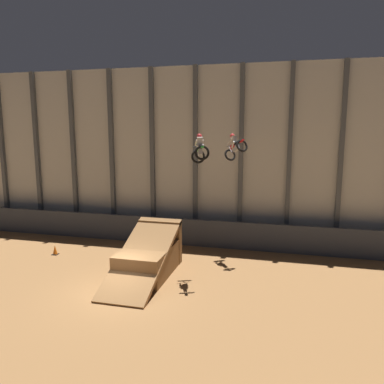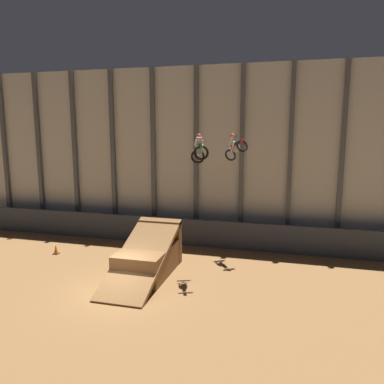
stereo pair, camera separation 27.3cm
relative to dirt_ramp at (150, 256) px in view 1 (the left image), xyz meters
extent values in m
plane|color=olive|center=(-0.54, -2.60, -0.87)|extent=(60.00, 60.00, 0.00)
cube|color=beige|center=(-0.54, 6.48, 4.97)|extent=(32.00, 0.12, 11.68)
cube|color=#4C5156|center=(-14.22, 6.28, 4.97)|extent=(0.28, 0.28, 11.68)
cube|color=#4C5156|center=(-11.18, 6.28, 4.97)|extent=(0.28, 0.28, 11.68)
cube|color=#4C5156|center=(-8.14, 6.28, 4.97)|extent=(0.28, 0.28, 11.68)
cube|color=#4C5156|center=(-5.10, 6.28, 4.97)|extent=(0.28, 0.28, 11.68)
cube|color=#4C5156|center=(-2.06, 6.28, 4.97)|extent=(0.28, 0.28, 11.68)
cube|color=#4C5156|center=(0.98, 6.28, 4.97)|extent=(0.28, 0.28, 11.68)
cube|color=#4C5156|center=(4.02, 6.28, 4.97)|extent=(0.28, 0.28, 11.68)
cube|color=#4C5156|center=(7.06, 6.28, 4.97)|extent=(0.28, 0.28, 11.68)
cube|color=#4C5156|center=(10.10, 6.28, 4.97)|extent=(0.28, 0.28, 11.68)
cube|color=#383D47|center=(-0.54, 5.06, 0.02)|extent=(31.36, 0.20, 1.78)
cube|color=brown|center=(0.00, -0.13, -0.14)|extent=(2.43, 4.21, 1.46)
cube|color=brown|center=(0.00, 1.73, 0.34)|extent=(2.48, 0.50, 2.44)
cube|color=olive|center=(0.00, -1.03, 0.34)|extent=(2.48, 6.09, 2.62)
torus|color=black|center=(2.42, 0.96, 5.32)|extent=(0.77, 0.50, 0.74)
torus|color=black|center=(2.92, -0.32, 5.60)|extent=(0.77, 0.50, 0.74)
cube|color=#B7B7BC|center=(2.68, 0.30, 5.59)|extent=(0.37, 0.59, 0.38)
cube|color=green|center=(2.61, 0.49, 5.75)|extent=(0.36, 0.52, 0.32)
cube|color=black|center=(2.75, 0.13, 5.85)|extent=(0.36, 0.59, 0.23)
cube|color=green|center=(2.94, -0.36, 5.88)|extent=(0.26, 0.39, 0.13)
cylinder|color=#B7B7BC|center=(2.47, 0.84, 5.59)|extent=(0.18, 0.35, 0.49)
cylinder|color=black|center=(2.47, 0.85, 5.83)|extent=(0.57, 0.39, 0.04)
cube|color=silver|center=(2.66, 0.37, 6.08)|extent=(0.35, 0.32, 0.52)
sphere|color=red|center=(2.60, 0.52, 6.38)|extent=(0.35, 0.38, 0.31)
cylinder|color=silver|center=(2.54, 0.33, 5.82)|extent=(0.24, 0.38, 0.38)
cylinder|color=silver|center=(2.76, 0.42, 5.82)|extent=(0.24, 0.38, 0.38)
cylinder|color=silver|center=(2.42, 0.53, 6.05)|extent=(0.25, 0.48, 0.34)
cylinder|color=silver|center=(2.72, 0.65, 6.05)|extent=(0.25, 0.48, 0.34)
torus|color=black|center=(3.62, 4.18, 5.20)|extent=(0.82, 0.78, 0.71)
torus|color=black|center=(4.43, 3.20, 5.80)|extent=(0.82, 0.78, 0.71)
cube|color=#B7B7BC|center=(4.02, 3.70, 5.63)|extent=(0.51, 0.57, 0.47)
cube|color=red|center=(3.87, 3.88, 5.74)|extent=(0.47, 0.51, 0.40)
cube|color=black|center=(4.09, 3.61, 5.93)|extent=(0.48, 0.53, 0.35)
cube|color=red|center=(4.41, 3.22, 6.07)|extent=(0.33, 0.36, 0.21)
cylinder|color=#B7B7BC|center=(3.66, 4.14, 5.50)|extent=(0.32, 0.38, 0.42)
cylinder|color=black|center=(3.62, 4.19, 5.73)|extent=(0.32, 0.61, 0.04)
cube|color=silver|center=(3.90, 3.84, 6.10)|extent=(0.37, 0.36, 0.52)
sphere|color=red|center=(3.76, 4.01, 6.34)|extent=(0.42, 0.43, 0.35)
cylinder|color=silver|center=(3.85, 3.72, 5.83)|extent=(0.28, 0.31, 0.42)
cylinder|color=silver|center=(4.03, 3.87, 5.83)|extent=(0.28, 0.31, 0.42)
cylinder|color=silver|center=(3.64, 3.91, 6.01)|extent=(0.33, 0.38, 0.42)
cylinder|color=silver|center=(3.88, 4.12, 6.01)|extent=(0.33, 0.38, 0.42)
cube|color=black|center=(-6.64, 1.25, -0.86)|extent=(0.36, 0.36, 0.03)
cone|color=orange|center=(-6.64, 1.25, -0.57)|extent=(0.28, 0.28, 0.55)
camera|label=1|loc=(6.90, -18.00, 6.74)|focal=35.00mm
camera|label=2|loc=(7.17, -17.93, 6.74)|focal=35.00mm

